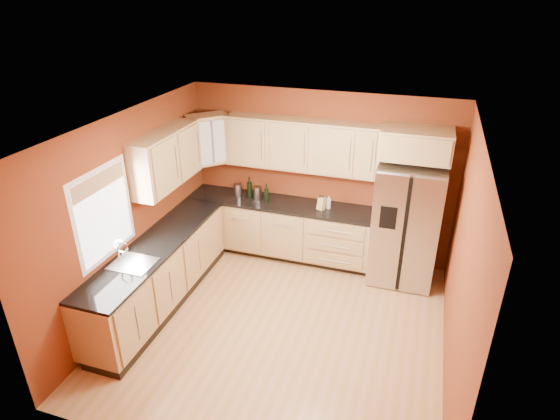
# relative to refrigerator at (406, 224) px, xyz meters

# --- Properties ---
(floor) EXTENTS (4.00, 4.00, 0.00)m
(floor) POSITION_rel_refrigerator_xyz_m (-1.35, -1.62, -0.89)
(floor) COLOR #A87F41
(floor) RESTS_ON ground
(ceiling) EXTENTS (4.00, 4.00, 0.00)m
(ceiling) POSITION_rel_refrigerator_xyz_m (-1.35, -1.62, 1.71)
(ceiling) COLOR silver
(ceiling) RESTS_ON wall_back
(wall_back) EXTENTS (4.00, 0.04, 2.60)m
(wall_back) POSITION_rel_refrigerator_xyz_m (-1.35, 0.38, 0.41)
(wall_back) COLOR maroon
(wall_back) RESTS_ON floor
(wall_front) EXTENTS (4.00, 0.04, 2.60)m
(wall_front) POSITION_rel_refrigerator_xyz_m (-1.35, -3.62, 0.41)
(wall_front) COLOR maroon
(wall_front) RESTS_ON floor
(wall_left) EXTENTS (0.04, 4.00, 2.60)m
(wall_left) POSITION_rel_refrigerator_xyz_m (-3.35, -1.62, 0.41)
(wall_left) COLOR maroon
(wall_left) RESTS_ON floor
(wall_right) EXTENTS (0.04, 4.00, 2.60)m
(wall_right) POSITION_rel_refrigerator_xyz_m (0.65, -1.62, 0.41)
(wall_right) COLOR maroon
(wall_right) RESTS_ON floor
(base_cabinets_back) EXTENTS (2.90, 0.60, 0.88)m
(base_cabinets_back) POSITION_rel_refrigerator_xyz_m (-1.90, 0.07, -0.45)
(base_cabinets_back) COLOR tan
(base_cabinets_back) RESTS_ON floor
(base_cabinets_left) EXTENTS (0.60, 2.80, 0.88)m
(base_cabinets_left) POSITION_rel_refrigerator_xyz_m (-3.05, -1.62, -0.45)
(base_cabinets_left) COLOR tan
(base_cabinets_left) RESTS_ON floor
(countertop_back) EXTENTS (2.90, 0.62, 0.04)m
(countertop_back) POSITION_rel_refrigerator_xyz_m (-1.90, 0.06, 0.01)
(countertop_back) COLOR black
(countertop_back) RESTS_ON base_cabinets_back
(countertop_left) EXTENTS (0.62, 2.80, 0.04)m
(countertop_left) POSITION_rel_refrigerator_xyz_m (-3.04, -1.62, 0.01)
(countertop_left) COLOR black
(countertop_left) RESTS_ON base_cabinets_left
(upper_cabinets_back) EXTENTS (2.30, 0.33, 0.75)m
(upper_cabinets_back) POSITION_rel_refrigerator_xyz_m (-1.60, 0.21, 0.94)
(upper_cabinets_back) COLOR tan
(upper_cabinets_back) RESTS_ON wall_back
(upper_cabinets_left) EXTENTS (0.33, 1.35, 0.75)m
(upper_cabinets_left) POSITION_rel_refrigerator_xyz_m (-3.19, -0.90, 0.94)
(upper_cabinets_left) COLOR tan
(upper_cabinets_left) RESTS_ON wall_left
(corner_upper_cabinet) EXTENTS (0.67, 0.67, 0.75)m
(corner_upper_cabinet) POSITION_rel_refrigerator_xyz_m (-3.02, 0.04, 0.94)
(corner_upper_cabinet) COLOR tan
(corner_upper_cabinet) RESTS_ON wall_back
(over_fridge_cabinet) EXTENTS (0.92, 0.60, 0.40)m
(over_fridge_cabinet) POSITION_rel_refrigerator_xyz_m (0.00, 0.07, 1.16)
(over_fridge_cabinet) COLOR tan
(over_fridge_cabinet) RESTS_ON wall_back
(refrigerator) EXTENTS (0.90, 0.75, 1.78)m
(refrigerator) POSITION_rel_refrigerator_xyz_m (0.00, 0.00, 0.00)
(refrigerator) COLOR #ACACB1
(refrigerator) RESTS_ON floor
(window) EXTENTS (0.03, 0.90, 1.00)m
(window) POSITION_rel_refrigerator_xyz_m (-3.33, -2.12, 0.66)
(window) COLOR white
(window) RESTS_ON wall_left
(sink_faucet) EXTENTS (0.50, 0.42, 0.30)m
(sink_faucet) POSITION_rel_refrigerator_xyz_m (-3.04, -2.12, 0.18)
(sink_faucet) COLOR silver
(sink_faucet) RESTS_ON countertop_left
(canister_left) EXTENTS (0.15, 0.15, 0.21)m
(canister_left) POSITION_rel_refrigerator_xyz_m (-2.26, 0.08, 0.14)
(canister_left) COLOR #ACACB1
(canister_left) RESTS_ON countertop_back
(canister_right) EXTENTS (0.17, 0.17, 0.21)m
(canister_right) POSITION_rel_refrigerator_xyz_m (-2.59, 0.09, 0.13)
(canister_right) COLOR #ACACB1
(canister_right) RESTS_ON countertop_back
(wine_bottle_a) EXTENTS (0.08, 0.08, 0.30)m
(wine_bottle_a) POSITION_rel_refrigerator_xyz_m (-2.09, 0.02, 0.18)
(wine_bottle_a) COLOR black
(wine_bottle_a) RESTS_ON countertop_back
(wine_bottle_b) EXTENTS (0.10, 0.10, 0.35)m
(wine_bottle_b) POSITION_rel_refrigerator_xyz_m (-2.40, 0.09, 0.20)
(wine_bottle_b) COLOR black
(wine_bottle_b) RESTS_ON countertop_back
(knife_block) EXTENTS (0.13, 0.12, 0.20)m
(knife_block) POSITION_rel_refrigerator_xyz_m (-1.23, 0.02, 0.13)
(knife_block) COLOR tan
(knife_block) RESTS_ON countertop_back
(soap_dispenser) EXTENTS (0.09, 0.09, 0.19)m
(soap_dispenser) POSITION_rel_refrigerator_xyz_m (-1.14, 0.09, 0.13)
(soap_dispenser) COLOR silver
(soap_dispenser) RESTS_ON countertop_back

